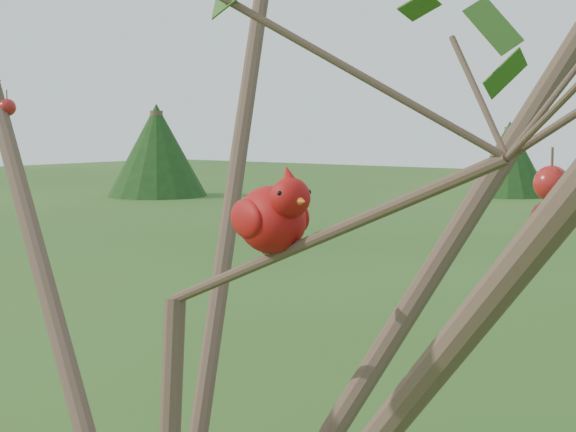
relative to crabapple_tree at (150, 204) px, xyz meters
name	(u,v)px	position (x,y,z in m)	size (l,w,h in m)	color
crabapple_tree	(150,204)	(0.00, 0.00, 0.00)	(2.35, 2.05, 2.95)	#433024
cardinal	(274,216)	(0.15, 0.10, -0.02)	(0.20, 0.14, 0.15)	#B5100F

